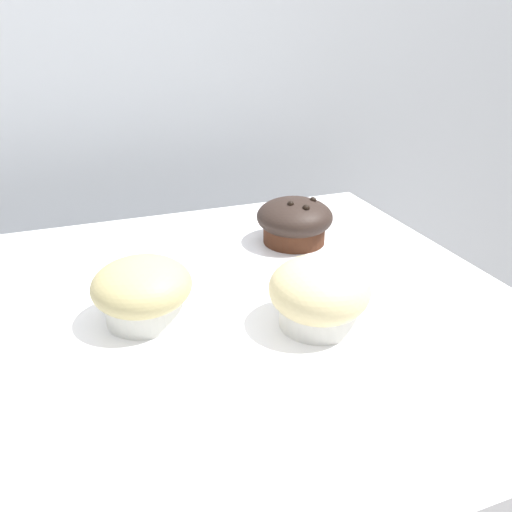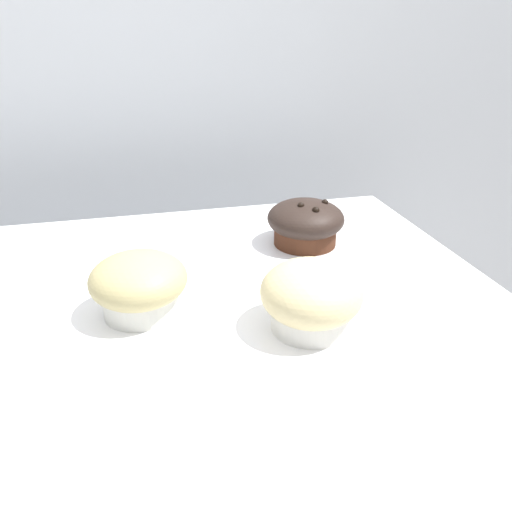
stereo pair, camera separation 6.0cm
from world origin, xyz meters
The scene contains 4 objects.
wall_back centered at (0.00, 0.60, 0.90)m, with size 3.20×0.10×1.80m, color silver.
muffin_front_center centered at (0.06, 0.00, 0.95)m, with size 0.11×0.11×0.07m.
muffin_back_left centered at (0.24, -0.07, 0.95)m, with size 0.11×0.11×0.08m.
muffin_back_right centered at (0.30, 0.14, 0.95)m, with size 0.11×0.11×0.07m.
Camera 1 is at (0.01, -0.49, 1.22)m, focal length 35.00 mm.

